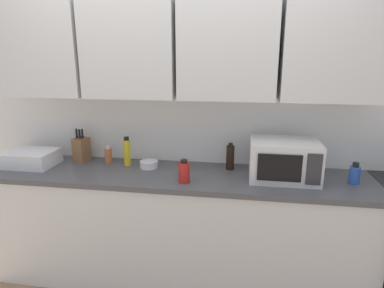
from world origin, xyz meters
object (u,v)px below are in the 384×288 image
Objects in this scene: dish_rack at (31,158)px; bowl_ceramic_small at (149,164)px; bottle_soy_dark at (230,157)px; bottle_spice_jar at (108,155)px; knife_block at (81,149)px; bottle_red_sauce at (184,172)px; bottle_yellow_mustard at (127,152)px; microwave at (284,160)px; bottle_blue_cleaner at (355,174)px.

dish_rack is 0.96m from bowl_ceramic_small.
bottle_spice_jar is at bearing 179.84° from bottle_soy_dark.
bottle_red_sauce is (0.93, -0.34, -0.03)m from knife_block.
bottle_soy_dark is at bearing 2.50° from bottle_yellow_mustard.
microwave is 1.40m from bottle_spice_jar.
microwave is 1.21m from bottle_yellow_mustard.
bowl_ceramic_small is (0.95, 0.09, -0.03)m from dish_rack.
bottle_blue_cleaner reaches higher than dish_rack.
microwave is 1.98m from dish_rack.
bottle_spice_jar is at bearing 167.76° from bottle_yellow_mustard.
dish_rack is 1.82× the size of bottle_soy_dark.
bottle_soy_dark is at bearing -0.58° from knife_block.
dish_rack is 0.39m from knife_block.
bottle_blue_cleaner is 1.06× the size of bowl_ceramic_small.
knife_block is 0.99m from bottle_red_sauce.
bottle_red_sauce is at bearing -38.56° from bowl_ceramic_small.
knife_block is 0.42m from bottle_yellow_mustard.
bottle_spice_jar is (0.59, 0.16, 0.01)m from dish_rack.
dish_rack is 1.60m from bottle_soy_dark.
bottle_blue_cleaner is at bearing 7.98° from bottle_red_sauce.
bowl_ceramic_small is at bearing -10.47° from bottle_spice_jar.
bottle_blue_cleaner is 1.02× the size of bottle_spice_jar.
knife_block is (0.35, 0.17, 0.04)m from dish_rack.
bottle_yellow_mustard is at bearing -6.65° from knife_block.
bottle_spice_jar is 1.04× the size of bowl_ceramic_small.
knife_block is 1.33× the size of bottle_soy_dark.
dish_rack is at bearing -153.81° from knife_block.
bottle_soy_dark is at bearing 47.15° from bottle_red_sauce.
bowl_ceramic_small is at bearing -7.31° from knife_block.
microwave reaches higher than knife_block.
bottle_soy_dark is at bearing 169.25° from bottle_blue_cleaner.
bottle_spice_jar is at bearing 154.56° from bottle_red_sauce.
bottle_spice_jar is at bearing 169.53° from bowl_ceramic_small.
bottle_spice_jar reaches higher than dish_rack.
bottle_yellow_mustard reaches higher than bottle_blue_cleaner.
bottle_yellow_mustard is (0.76, 0.12, 0.05)m from dish_rack.
bottle_soy_dark is (-0.39, 0.14, -0.04)m from microwave.
bottle_blue_cleaner is (2.45, -0.01, 0.01)m from dish_rack.
bottle_red_sauce is (1.28, -0.17, 0.02)m from dish_rack.
bottle_yellow_mustard is 1.57× the size of bottle_blue_cleaner.
bottle_red_sauce reaches higher than bottle_spice_jar.
knife_block is 0.24m from bottle_spice_jar.
dish_rack is (-1.97, -0.01, -0.08)m from microwave.
bottle_soy_dark is (1.59, 0.16, 0.04)m from dish_rack.
microwave reaches higher than bowl_ceramic_small.
bottle_spice_jar is (-0.70, 0.33, -0.01)m from bottle_red_sauce.
microwave is at bearing -5.15° from bottle_yellow_mustard.
knife_block is at bearing 175.20° from bottle_blue_cleaner.
bottle_soy_dark is 1.00m from bottle_spice_jar.
knife_block is 1.88× the size of bottle_spice_jar.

